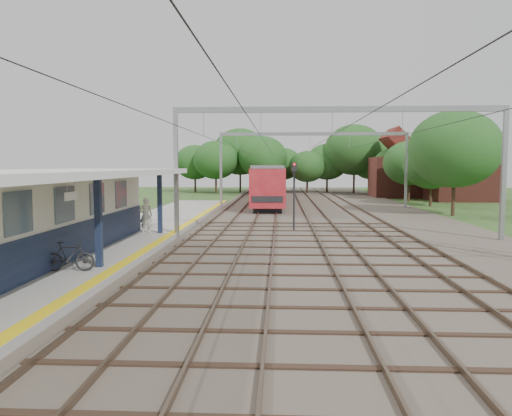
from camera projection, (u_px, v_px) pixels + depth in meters
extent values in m
plane|color=#2D4C1E|center=(257.00, 336.00, 11.55)|extent=(160.00, 160.00, 0.00)
cube|color=#473D33|center=(322.00, 213.00, 41.20)|extent=(18.00, 90.00, 0.10)
cube|color=gray|center=(125.00, 239.00, 25.83)|extent=(5.00, 52.00, 0.35)
cube|color=yellow|center=(168.00, 235.00, 25.71)|extent=(0.45, 52.00, 0.01)
cube|color=beige|center=(30.00, 216.00, 18.78)|extent=(3.20, 18.00, 3.40)
cube|color=#111B37|center=(73.00, 243.00, 18.78)|extent=(0.06, 18.00, 1.40)
cube|color=slate|center=(72.00, 203.00, 18.65)|extent=(0.05, 16.00, 1.30)
cube|color=#111B37|center=(98.00, 222.00, 17.64)|extent=(0.22, 0.22, 3.20)
cube|color=#111B37|center=(160.00, 203.00, 26.60)|extent=(0.22, 0.22, 3.20)
cube|color=silver|center=(44.00, 174.00, 17.59)|extent=(6.40, 20.00, 0.24)
cube|color=white|center=(71.00, 196.00, 15.57)|extent=(0.06, 0.85, 0.26)
cube|color=brown|center=(223.00, 211.00, 41.59)|extent=(0.07, 88.00, 0.15)
cube|color=brown|center=(241.00, 211.00, 41.52)|extent=(0.07, 88.00, 0.15)
cube|color=brown|center=(259.00, 211.00, 41.45)|extent=(0.07, 88.00, 0.15)
cube|color=brown|center=(277.00, 211.00, 41.38)|extent=(0.07, 88.00, 0.15)
cube|color=brown|center=(304.00, 211.00, 41.27)|extent=(0.07, 88.00, 0.15)
cube|color=brown|center=(321.00, 211.00, 41.20)|extent=(0.07, 88.00, 0.15)
cube|color=brown|center=(348.00, 211.00, 41.09)|extent=(0.07, 88.00, 0.15)
cube|color=brown|center=(365.00, 212.00, 41.02)|extent=(0.07, 88.00, 0.15)
cube|color=gray|center=(176.00, 174.00, 26.42)|extent=(0.22, 0.22, 7.00)
cube|color=gray|center=(504.00, 174.00, 25.59)|extent=(0.22, 0.22, 7.00)
cube|color=gray|center=(338.00, 109.00, 25.72)|extent=(17.00, 0.20, 0.30)
cube|color=gray|center=(221.00, 170.00, 46.33)|extent=(0.22, 0.22, 7.00)
cube|color=gray|center=(406.00, 171.00, 45.49)|extent=(0.22, 0.22, 7.00)
cube|color=gray|center=(313.00, 134.00, 45.63)|extent=(17.00, 0.20, 0.30)
cylinder|color=black|center=(232.00, 147.00, 41.11)|extent=(0.02, 88.00, 0.02)
cylinder|color=black|center=(268.00, 147.00, 40.96)|extent=(0.02, 88.00, 0.02)
cylinder|color=black|center=(313.00, 147.00, 40.78)|extent=(0.02, 88.00, 0.02)
cylinder|color=black|center=(358.00, 147.00, 40.60)|extent=(0.02, 88.00, 0.02)
cylinder|color=#382619|center=(208.00, 183.00, 72.62)|extent=(0.28, 0.28, 2.88)
ellipsoid|color=#1C4A1A|center=(208.00, 159.00, 72.32)|extent=(6.72, 6.72, 5.76)
cylinder|color=#382619|center=(250.00, 184.00, 74.33)|extent=(0.28, 0.28, 2.52)
ellipsoid|color=#1C4A1A|center=(250.00, 163.00, 74.07)|extent=(5.88, 5.88, 5.04)
cylinder|color=#382619|center=(291.00, 182.00, 71.02)|extent=(0.28, 0.28, 3.24)
ellipsoid|color=#1C4A1A|center=(291.00, 154.00, 70.69)|extent=(7.56, 7.56, 6.48)
cylinder|color=#382619|center=(332.00, 183.00, 72.74)|extent=(0.28, 0.28, 2.70)
ellipsoid|color=#1C4A1A|center=(332.00, 161.00, 72.46)|extent=(6.30, 6.30, 5.40)
cylinder|color=#382619|center=(424.00, 193.00, 48.55)|extent=(0.28, 0.28, 2.52)
ellipsoid|color=#1C4A1A|center=(425.00, 162.00, 48.28)|extent=(5.88, 5.88, 5.04)
cylinder|color=#382619|center=(392.00, 185.00, 64.43)|extent=(0.28, 0.28, 2.88)
ellipsoid|color=#1C4A1A|center=(393.00, 158.00, 64.13)|extent=(6.72, 6.72, 5.76)
cube|color=brown|center=(462.00, 181.00, 56.10)|extent=(7.00, 6.00, 4.50)
cube|color=maroon|center=(463.00, 153.00, 55.84)|extent=(4.99, 6.12, 4.99)
cube|color=brown|center=(404.00, 177.00, 62.30)|extent=(8.00, 6.00, 5.00)
cube|color=maroon|center=(405.00, 150.00, 62.01)|extent=(5.52, 6.12, 5.52)
imported|color=silver|center=(146.00, 215.00, 26.69)|extent=(0.74, 0.53, 1.88)
imported|color=black|center=(69.00, 257.00, 16.97)|extent=(1.75, 0.71, 1.02)
cube|color=black|center=(270.00, 203.00, 48.38)|extent=(2.33, 16.63, 0.44)
cube|color=#A41820|center=(270.00, 184.00, 48.23)|extent=(2.91, 18.07, 3.16)
cube|color=black|center=(270.00, 181.00, 48.20)|extent=(2.95, 16.63, 0.90)
cube|color=slate|center=(270.00, 167.00, 48.09)|extent=(2.68, 18.07, 0.28)
cube|color=black|center=(273.00, 193.00, 66.97)|extent=(2.33, 16.63, 0.44)
cube|color=#A41820|center=(273.00, 179.00, 66.81)|extent=(2.91, 18.07, 3.16)
cube|color=black|center=(273.00, 177.00, 66.79)|extent=(2.95, 16.63, 0.90)
cube|color=slate|center=(273.00, 166.00, 66.67)|extent=(2.68, 18.07, 0.28)
cylinder|color=black|center=(294.00, 200.00, 29.74)|extent=(0.14, 0.14, 3.77)
cube|color=black|center=(294.00, 167.00, 29.57)|extent=(0.31, 0.22, 0.52)
sphere|color=red|center=(294.00, 164.00, 29.46)|extent=(0.13, 0.13, 0.13)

